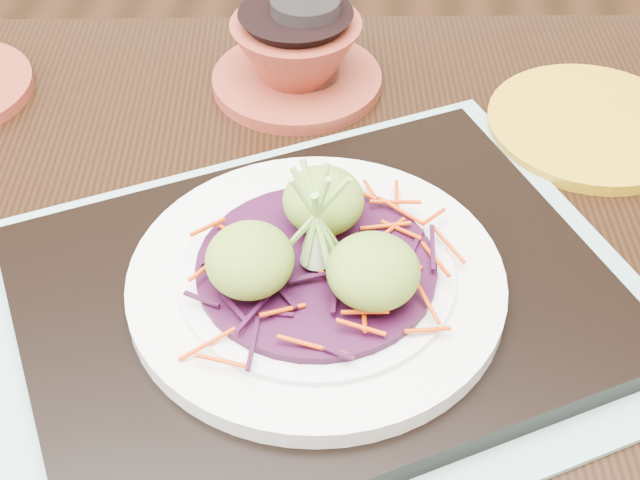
# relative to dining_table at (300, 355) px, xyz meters

# --- Properties ---
(dining_table) EXTENTS (1.22, 0.90, 0.71)m
(dining_table) POSITION_rel_dining_table_xyz_m (0.00, 0.00, 0.00)
(dining_table) COLOR black
(dining_table) RESTS_ON ground
(placemat) EXTENTS (0.58, 0.54, 0.00)m
(placemat) POSITION_rel_dining_table_xyz_m (0.02, -0.03, 0.10)
(placemat) COLOR #81A79F
(placemat) RESTS_ON dining_table
(serving_tray) EXTENTS (0.50, 0.46, 0.02)m
(serving_tray) POSITION_rel_dining_table_xyz_m (0.02, -0.03, 0.11)
(serving_tray) COLOR black
(serving_tray) RESTS_ON placemat
(white_plate) EXTENTS (0.26, 0.26, 0.02)m
(white_plate) POSITION_rel_dining_table_xyz_m (0.02, -0.03, 0.12)
(white_plate) COLOR silver
(white_plate) RESTS_ON serving_tray
(cabbage_bed) EXTENTS (0.16, 0.16, 0.01)m
(cabbage_bed) POSITION_rel_dining_table_xyz_m (0.02, -0.03, 0.14)
(cabbage_bed) COLOR #2E0921
(cabbage_bed) RESTS_ON white_plate
(carrot_julienne) EXTENTS (0.20, 0.20, 0.01)m
(carrot_julienne) POSITION_rel_dining_table_xyz_m (0.02, -0.03, 0.14)
(carrot_julienne) COLOR #C53303
(carrot_julienne) RESTS_ON cabbage_bed
(guacamole_scoops) EXTENTS (0.14, 0.13, 0.04)m
(guacamole_scoops) POSITION_rel_dining_table_xyz_m (0.02, -0.03, 0.16)
(guacamole_scoops) COLOR olive
(guacamole_scoops) RESTS_ON cabbage_bed
(scallion_garnish) EXTENTS (0.06, 0.06, 0.09)m
(scallion_garnish) POSITION_rel_dining_table_xyz_m (0.02, -0.03, 0.18)
(scallion_garnish) COLOR #88C14D
(scallion_garnish) RESTS_ON cabbage_bed
(water_glass) EXTENTS (0.08, 0.08, 0.09)m
(water_glass) POSITION_rel_dining_table_xyz_m (-0.03, 0.25, 0.14)
(water_glass) COLOR white
(water_glass) RESTS_ON dining_table
(terracotta_bowl_set) EXTENTS (0.22, 0.22, 0.07)m
(terracotta_bowl_set) POSITION_rel_dining_table_xyz_m (-0.04, 0.25, 0.12)
(terracotta_bowl_set) COLOR maroon
(terracotta_bowl_set) RESTS_ON dining_table
(yellow_plate) EXTENTS (0.22, 0.22, 0.01)m
(yellow_plate) POSITION_rel_dining_table_xyz_m (0.23, 0.21, 0.10)
(yellow_plate) COLOR #AD8013
(yellow_plate) RESTS_ON dining_table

